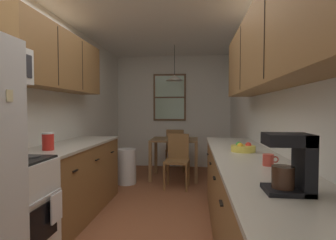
{
  "coord_description": "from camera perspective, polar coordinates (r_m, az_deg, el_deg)",
  "views": [
    {
      "loc": [
        0.52,
        -2.38,
        1.32
      ],
      "look_at": [
        0.11,
        1.49,
        1.16
      ],
      "focal_mm": 27.81,
      "sensor_mm": 36.0,
      "label": 1
    }
  ],
  "objects": [
    {
      "name": "ground_plane",
      "position": [
        3.67,
        -2.61,
        -18.8
      ],
      "size": [
        12.0,
        12.0,
        0.0
      ],
      "primitive_type": "plane",
      "color": "brown"
    },
    {
      "name": "wall_left",
      "position": [
        3.86,
        -22.86,
        1.45
      ],
      "size": [
        0.1,
        9.0,
        2.55
      ],
      "primitive_type": "cube",
      "color": "white",
      "rests_on": "ground"
    },
    {
      "name": "wall_right",
      "position": [
        3.48,
        19.89,
        1.43
      ],
      "size": [
        0.1,
        9.0,
        2.55
      ],
      "primitive_type": "cube",
      "color": "white",
      "rests_on": "ground"
    },
    {
      "name": "wall_back",
      "position": [
        6.05,
        1.15,
        1.86
      ],
      "size": [
        4.4,
        0.1,
        2.55
      ],
      "primitive_type": "cube",
      "color": "white",
      "rests_on": "ground"
    },
    {
      "name": "ceiling_slab",
      "position": [
        3.65,
        -2.69,
        22.66
      ],
      "size": [
        4.4,
        9.0,
        0.08
      ],
      "primitive_type": "cube",
      "color": "white"
    },
    {
      "name": "stove_range",
      "position": [
        2.56,
        -32.2,
        -17.36
      ],
      "size": [
        0.66,
        0.59,
        1.1
      ],
      "color": "white",
      "rests_on": "ground"
    },
    {
      "name": "counter_left",
      "position": [
        3.54,
        -20.02,
        -12.05
      ],
      "size": [
        0.64,
        1.78,
        0.9
      ],
      "color": "brown",
      "rests_on": "ground"
    },
    {
      "name": "upper_cabinets_left",
      "position": [
        3.5,
        -22.82,
        11.76
      ],
      "size": [
        0.33,
        1.86,
        0.7
      ],
      "color": "brown"
    },
    {
      "name": "counter_right",
      "position": [
        2.56,
        17.38,
        -17.64
      ],
      "size": [
        0.64,
        3.2,
        0.9
      ],
      "color": "brown",
      "rests_on": "ground"
    },
    {
      "name": "upper_cabinets_right",
      "position": [
        2.45,
        21.34,
        14.78
      ],
      "size": [
        0.33,
        2.88,
        0.71
      ],
      "color": "brown"
    },
    {
      "name": "dining_table",
      "position": [
        5.02,
        1.43,
        -5.64
      ],
      "size": [
        0.88,
        0.73,
        0.76
      ],
      "color": "brown",
      "rests_on": "ground"
    },
    {
      "name": "dining_chair_near",
      "position": [
        4.47,
        2.09,
        -8.27
      ],
      "size": [
        0.43,
        0.43,
        0.9
      ],
      "color": "brown",
      "rests_on": "ground"
    },
    {
      "name": "dining_chair_far",
      "position": [
        5.6,
        1.65,
        -6.12
      ],
      "size": [
        0.41,
        0.41,
        0.9
      ],
      "color": "brown",
      "rests_on": "ground"
    },
    {
      "name": "pendant_light",
      "position": [
        5.01,
        1.44,
        9.22
      ],
      "size": [
        0.33,
        0.33,
        0.68
      ],
      "color": "black"
    },
    {
      "name": "back_window",
      "position": [
        5.99,
        0.36,
        4.97
      ],
      "size": [
        0.75,
        0.05,
        1.07
      ],
      "color": "brown"
    },
    {
      "name": "trash_bin",
      "position": [
        4.76,
        -9.05,
        -9.98
      ],
      "size": [
        0.33,
        0.33,
        0.62
      ],
      "primitive_type": "cylinder",
      "color": "white",
      "rests_on": "ground"
    },
    {
      "name": "storage_canister",
      "position": [
        2.97,
        -24.8,
        -4.24
      ],
      "size": [
        0.12,
        0.12,
        0.18
      ],
      "color": "red",
      "rests_on": "counter_left"
    },
    {
      "name": "dish_towel",
      "position": [
        2.48,
        -23.25,
        -17.16
      ],
      "size": [
        0.02,
        0.16,
        0.24
      ],
      "primitive_type": "cube",
      "color": "white"
    },
    {
      "name": "coffee_maker",
      "position": [
        1.46,
        25.79,
        -8.26
      ],
      "size": [
        0.22,
        0.18,
        0.3
      ],
      "color": "black",
      "rests_on": "counter_right"
    },
    {
      "name": "mug_by_coffeemaker",
      "position": [
        2.1,
        21.16,
        -8.16
      ],
      "size": [
        0.12,
        0.08,
        0.09
      ],
      "color": "#BF3F33",
      "rests_on": "counter_right"
    },
    {
      "name": "fruit_bowl",
      "position": [
        2.72,
        16.12,
        -5.88
      ],
      "size": [
        0.24,
        0.24,
        0.09
      ],
      "color": "#E5D14C",
      "rests_on": "counter_right"
    },
    {
      "name": "table_serving_bowl",
      "position": [
        4.93,
        2.45,
        -3.88
      ],
      "size": [
        0.18,
        0.18,
        0.06
      ],
      "primitive_type": "cylinder",
      "color": "#4C7299",
      "rests_on": "dining_table"
    }
  ]
}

